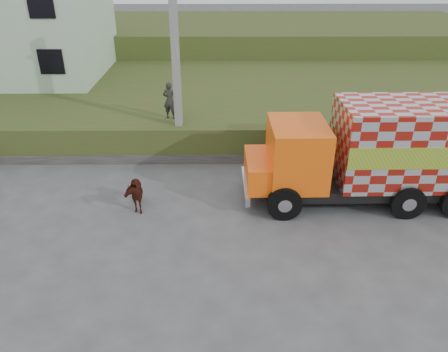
{
  "coord_description": "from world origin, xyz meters",
  "views": [
    {
      "loc": [
        0.72,
        -12.42,
        8.13
      ],
      "look_at": [
        0.83,
        0.44,
        1.3
      ],
      "focal_mm": 35.0,
      "sensor_mm": 36.0,
      "label": 1
    }
  ],
  "objects_px": {
    "cargo_truck": "(376,152)",
    "utility_pole": "(176,63)",
    "cow": "(133,192)",
    "pedestrian": "(170,100)"
  },
  "relations": [
    {
      "from": "utility_pole",
      "to": "pedestrian",
      "type": "height_order",
      "value": "utility_pole"
    },
    {
      "from": "cow",
      "to": "pedestrian",
      "type": "height_order",
      "value": "pedestrian"
    },
    {
      "from": "cargo_truck",
      "to": "utility_pole",
      "type": "bearing_deg",
      "value": 153.01
    },
    {
      "from": "utility_pole",
      "to": "cow",
      "type": "height_order",
      "value": "utility_pole"
    },
    {
      "from": "cow",
      "to": "cargo_truck",
      "type": "bearing_deg",
      "value": -12.53
    },
    {
      "from": "cargo_truck",
      "to": "cow",
      "type": "distance_m",
      "value": 8.44
    },
    {
      "from": "cargo_truck",
      "to": "pedestrian",
      "type": "xyz_separation_m",
      "value": [
        -7.47,
        4.32,
        0.46
      ]
    },
    {
      "from": "cargo_truck",
      "to": "pedestrian",
      "type": "relative_size",
      "value": 5.05
    },
    {
      "from": "pedestrian",
      "to": "cow",
      "type": "bearing_deg",
      "value": 92.19
    },
    {
      "from": "utility_pole",
      "to": "cargo_truck",
      "type": "xyz_separation_m",
      "value": [
        7.04,
        -3.5,
        -2.24
      ]
    }
  ]
}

